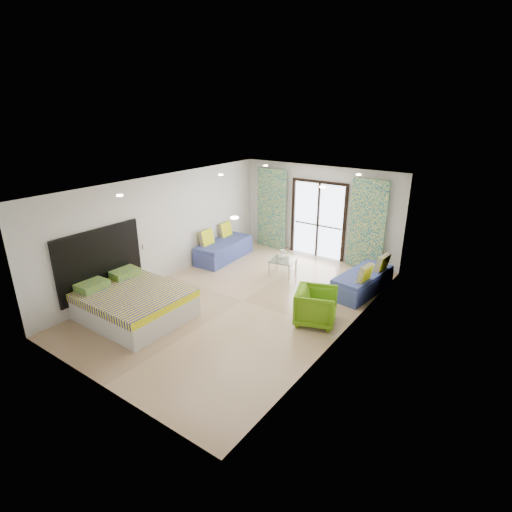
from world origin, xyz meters
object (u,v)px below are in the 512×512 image
Objects in this scene: daybed_left at (223,249)px; daybed_right at (363,281)px; bed at (133,303)px; armchair at (316,305)px; coffee_table at (283,261)px.

daybed_left reaches higher than daybed_right.
daybed_right reaches higher than bed.
armchair is (3.33, 2.04, 0.10)m from bed.
armchair is at bearing -42.97° from coffee_table.
bed is at bearing 101.55° from armchair.
coffee_table is (1.43, 3.82, 0.06)m from bed.
armchair is (1.91, -1.78, 0.04)m from coffee_table.
daybed_left is 1.04× the size of daybed_right.
coffee_table is (2.07, 0.00, 0.07)m from daybed_left.
daybed_left reaches higher than bed.
daybed_right is at bearing 4.99° from coffee_table.
daybed_left is at bearing -179.97° from coffee_table.
armchair is at bearing 31.47° from bed.
bed is 2.97× the size of coffee_table.
bed is 1.14× the size of daybed_right.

